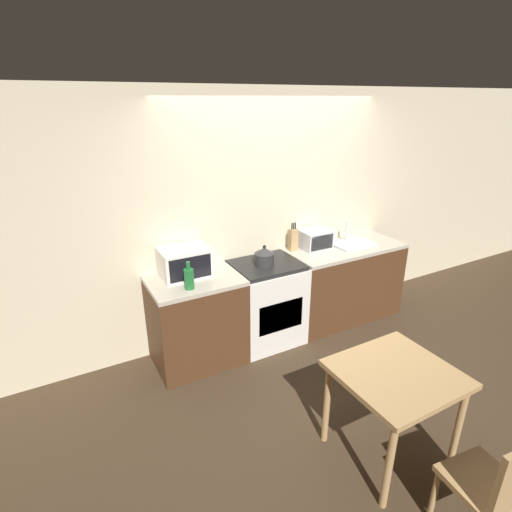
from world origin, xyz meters
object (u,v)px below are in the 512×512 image
at_px(stove_range, 266,302).
at_px(bottle, 189,278).
at_px(kettle, 264,256).
at_px(dining_chair, 496,485).
at_px(microwave, 184,262).
at_px(dining_table, 395,384).
at_px(toaster_oven, 314,239).

bearing_deg(stove_range, bottle, -169.21).
distance_m(kettle, dining_chair, 2.54).
bearing_deg(microwave, stove_range, -7.88).
xyz_separation_m(kettle, dining_table, (0.07, -1.73, -0.37)).
xyz_separation_m(bottle, toaster_oven, (1.60, 0.31, 0.00)).
height_order(bottle, dining_chair, bottle).
relative_size(microwave, dining_table, 0.58).
height_order(stove_range, bottle, bottle).
xyz_separation_m(bottle, dining_chair, (0.91, -2.34, -0.52)).
distance_m(microwave, toaster_oven, 1.54).
relative_size(kettle, dining_chair, 0.25).
bearing_deg(kettle, dining_chair, -88.67).
xyz_separation_m(stove_range, toaster_oven, (0.71, 0.14, 0.56)).
bearing_deg(microwave, bottle, -101.92).
bearing_deg(dining_table, kettle, 92.17).
height_order(bottle, dining_table, bottle).
relative_size(toaster_oven, dining_chair, 0.38).
xyz_separation_m(kettle, toaster_oven, (0.74, 0.16, 0.01)).
height_order(stove_range, dining_table, stove_range).
xyz_separation_m(kettle, microwave, (-0.79, 0.13, 0.05)).
bearing_deg(kettle, toaster_oven, 12.19).
bearing_deg(bottle, stove_range, 10.79).
bearing_deg(stove_range, kettle, -153.50).
height_order(kettle, microwave, microwave).
height_order(kettle, dining_table, kettle).
bearing_deg(toaster_oven, bottle, -168.94).
height_order(microwave, dining_table, microwave).
distance_m(bottle, dining_chair, 2.56).
height_order(microwave, dining_chair, microwave).
distance_m(kettle, microwave, 0.81).
distance_m(stove_range, kettle, 0.54).
relative_size(stove_range, microwave, 1.99).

